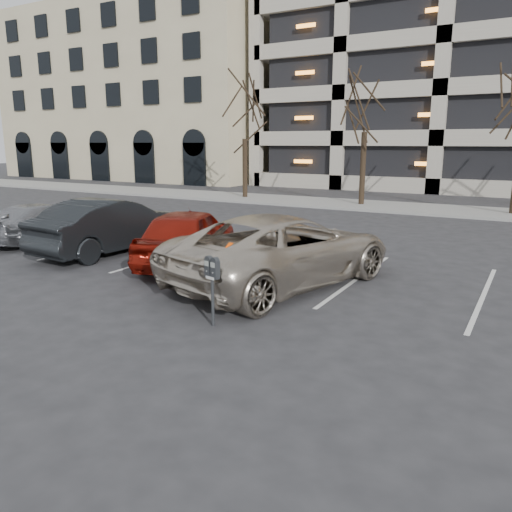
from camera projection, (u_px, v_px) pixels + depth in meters
The scene contains 11 objects.
ground at pixel (260, 295), 10.79m from camera, with size 140.00×140.00×0.00m, color #28282B.
sidewalk at pixel (421, 209), 24.31m from camera, with size 80.00×4.00×0.12m, color gray.
stall_lines at pixel (257, 265), 13.41m from camera, with size 16.90×5.20×0.00m.
office_building at pixel (159, 97), 48.00m from camera, with size 26.00×16.20×15.00m.
tree_a at pixel (245, 101), 27.95m from camera, with size 3.35×3.35×7.61m.
tree_b at pixel (367, 84), 24.45m from camera, with size 3.65×3.65×8.30m.
parking_meter at pixel (212, 274), 8.76m from camera, with size 0.34×0.20×1.25m.
suv_silver at pixel (283, 249), 11.48m from camera, with size 4.18×6.40×1.64m.
car_red at pixel (188, 236), 13.41m from camera, with size 1.82×4.52×1.54m, color maroon.
car_dark at pixel (111, 225), 14.85m from camera, with size 1.71×4.89×1.61m, color black.
car_silver at pixel (43, 222), 16.58m from camera, with size 1.76×4.34×1.26m, color #919398.
Camera 1 is at (5.05, -9.01, 3.22)m, focal length 35.00 mm.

